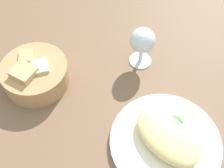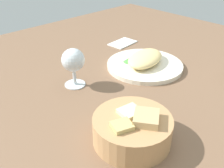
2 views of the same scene
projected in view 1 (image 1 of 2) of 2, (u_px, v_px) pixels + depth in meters
The scene contains 6 objects.
ground_plane at pixel (127, 129), 68.40cm from camera, with size 140.00×140.00×2.00cm, color brown.
plate at pixel (165, 142), 64.60cm from camera, with size 24.99×24.99×1.40cm, color white.
omelette at pixel (167, 137), 62.56cm from camera, with size 16.19×9.59×3.60cm, color #F3D488.
lettuce_garnish at pixel (176, 121), 66.12cm from camera, with size 3.70×3.70×1.45cm, color #418E3B.
bread_basket at pixel (35, 74), 72.62cm from camera, with size 16.76×16.76×7.53cm.
wine_glass_near at pixel (142, 42), 73.22cm from camera, with size 6.64×6.64×11.38cm.
Camera 1 is at (-26.50, 16.43, 60.89)cm, focal length 46.18 mm.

